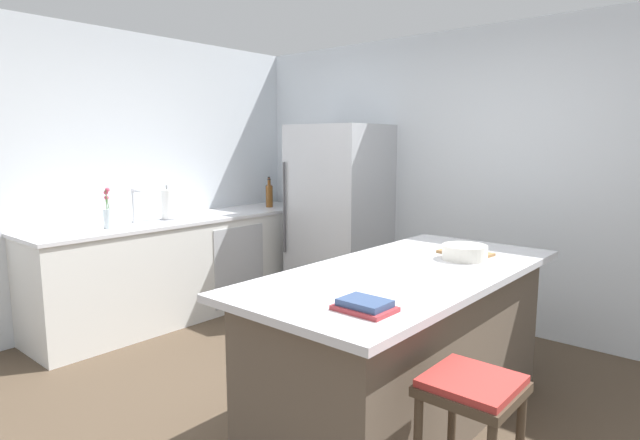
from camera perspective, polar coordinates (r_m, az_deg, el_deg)
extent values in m
plane|color=#4C3D2D|center=(3.36, -2.31, -20.32)|extent=(7.20, 7.20, 0.00)
cube|color=silver|center=(4.84, 16.16, 4.41)|extent=(6.00, 0.10, 2.60)
cube|color=silver|center=(4.96, -23.59, 4.13)|extent=(0.10, 6.00, 2.60)
cube|color=silver|center=(5.10, -14.33, -5.02)|extent=(0.65, 2.86, 0.90)
cube|color=silver|center=(5.01, -14.52, 0.13)|extent=(0.68, 2.89, 0.03)
cube|color=#B2B5BA|center=(5.06, -8.83, -4.97)|extent=(0.01, 0.60, 0.75)
cube|color=brown|center=(3.17, 9.33, -13.67)|extent=(0.85, 1.97, 0.86)
cube|color=silver|center=(3.03, 9.54, -5.73)|extent=(1.01, 2.17, 0.04)
cube|color=#B7BABF|center=(5.15, 2.11, 0.43)|extent=(0.85, 0.72, 1.79)
cylinder|color=#4C4C51|center=(5.11, -3.96, 1.37)|extent=(0.02, 0.02, 0.89)
cylinder|color=#473828|center=(2.58, 14.25, -22.16)|extent=(0.04, 0.04, 0.63)
cube|color=#473828|center=(2.25, 16.35, -17.44)|extent=(0.36, 0.36, 0.04)
cube|color=#B2332D|center=(2.23, 16.39, -16.64)|extent=(0.34, 0.34, 0.03)
cylinder|color=silver|center=(4.80, -19.76, -0.16)|extent=(0.05, 0.05, 0.02)
cylinder|color=silver|center=(4.78, -19.85, 1.61)|extent=(0.02, 0.02, 0.28)
cylinder|color=silver|center=(4.72, -19.57, 3.01)|extent=(0.14, 0.02, 0.02)
cylinder|color=silver|center=(4.54, -22.29, 0.10)|extent=(0.07, 0.07, 0.16)
cylinder|color=#4C7F3D|center=(4.54, -22.37, 1.10)|extent=(0.01, 0.02, 0.19)
sphere|color=#DB4C66|center=(4.53, -22.44, 2.29)|extent=(0.04, 0.04, 0.04)
cylinder|color=#4C7F3D|center=(4.52, -22.42, 1.35)|extent=(0.01, 0.02, 0.23)
sphere|color=#DB4C66|center=(4.51, -22.50, 2.81)|extent=(0.04, 0.04, 0.04)
cylinder|color=#4C7F3D|center=(4.51, -22.27, 1.49)|extent=(0.01, 0.05, 0.25)
sphere|color=#DB4C66|center=(4.50, -22.36, 3.11)|extent=(0.04, 0.04, 0.04)
cylinder|color=gray|center=(4.91, -16.38, 0.13)|extent=(0.14, 0.14, 0.01)
cylinder|color=white|center=(4.89, -16.45, 1.71)|extent=(0.11, 0.11, 0.26)
cylinder|color=gray|center=(4.88, -16.52, 3.46)|extent=(0.02, 0.02, 0.04)
cylinder|color=#19381E|center=(5.83, -3.50, 3.14)|extent=(0.07, 0.07, 0.29)
cylinder|color=#19381E|center=(5.81, -3.52, 4.97)|extent=(0.03, 0.03, 0.08)
cylinder|color=black|center=(5.81, -3.52, 5.41)|extent=(0.03, 0.03, 0.01)
cylinder|color=silver|center=(5.71, -3.80, 2.91)|extent=(0.07, 0.07, 0.27)
cylinder|color=silver|center=(5.69, -3.82, 4.82)|extent=(0.03, 0.03, 0.11)
cylinder|color=black|center=(5.69, -3.82, 5.43)|extent=(0.03, 0.03, 0.01)
cylinder|color=#994C23|center=(5.76, -5.62, 2.74)|extent=(0.06, 0.06, 0.23)
cylinder|color=#994C23|center=(5.74, -5.64, 4.26)|extent=(0.03, 0.03, 0.08)
cylinder|color=black|center=(5.74, -5.65, 4.70)|extent=(0.03, 0.03, 0.01)
cylinder|color=brown|center=(5.63, -5.60, 2.60)|extent=(0.08, 0.08, 0.23)
cylinder|color=brown|center=(5.61, -5.62, 4.10)|extent=(0.03, 0.03, 0.06)
cylinder|color=black|center=(5.61, -5.63, 4.49)|extent=(0.04, 0.04, 0.01)
cube|color=#A83338|center=(2.28, 4.94, -9.67)|extent=(0.25, 0.18, 0.02)
cube|color=#334770|center=(2.27, 4.95, -9.07)|extent=(0.21, 0.15, 0.03)
cylinder|color=silver|center=(3.34, 15.63, -3.43)|extent=(0.28, 0.28, 0.09)
cube|color=#9E7042|center=(3.49, 15.71, -3.52)|extent=(0.34, 0.23, 0.02)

